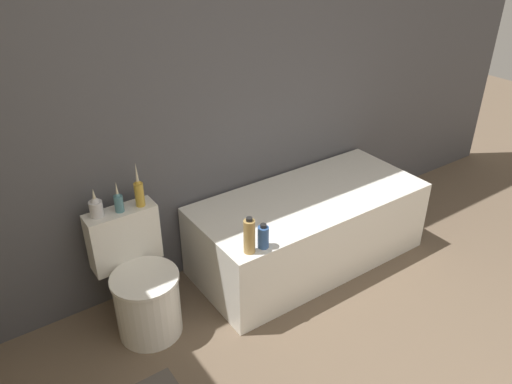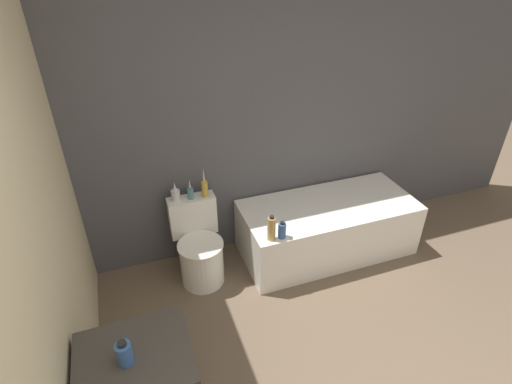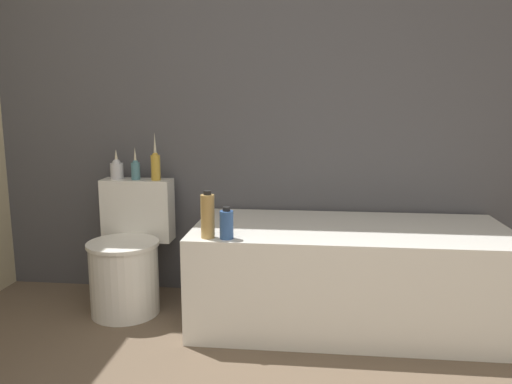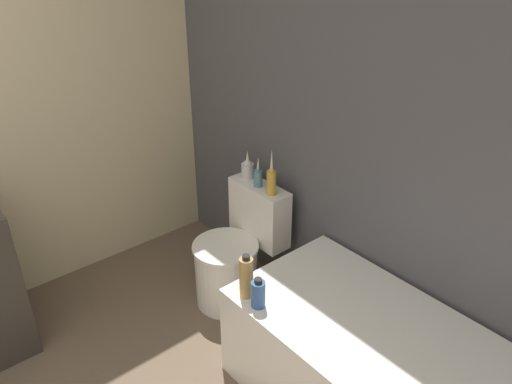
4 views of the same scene
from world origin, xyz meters
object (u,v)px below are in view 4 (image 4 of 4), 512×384
vase_silver (258,176)px  shampoo_bottle_tall (246,277)px  vase_gold (248,168)px  vase_bronze (271,180)px  shampoo_bottle_short (258,294)px  toilet (235,256)px

vase_silver → shampoo_bottle_tall: size_ratio=0.83×
vase_gold → vase_bronze: bearing=-6.8°
shampoo_bottle_short → vase_bronze: bearing=133.7°
shampoo_bottle_short → toilet: bearing=150.5°
vase_bronze → shampoo_bottle_tall: bearing=-51.7°
vase_gold → vase_bronze: vase_bronze is taller
toilet → shampoo_bottle_tall: shampoo_bottle_tall is taller
vase_bronze → toilet: bearing=-125.8°
toilet → vase_bronze: vase_bronze is taller
vase_gold → vase_bronze: (0.25, -0.03, 0.03)m
toilet → shampoo_bottle_tall: bearing=-33.1°
vase_gold → toilet: bearing=-58.4°
shampoo_bottle_short → shampoo_bottle_tall: bearing=176.4°
vase_silver → shampoo_bottle_short: bearing=-40.4°
shampoo_bottle_tall → shampoo_bottle_short: shampoo_bottle_tall is taller
vase_bronze → shampoo_bottle_short: size_ratio=1.80×
vase_silver → shampoo_bottle_short: vase_silver is taller
vase_gold → vase_silver: (0.12, -0.02, 0.00)m
vase_silver → vase_bronze: bearing=-3.3°
shampoo_bottle_tall → vase_silver: bearing=135.4°
vase_gold → shampoo_bottle_short: size_ratio=1.14×
toilet → vase_bronze: size_ratio=2.60×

